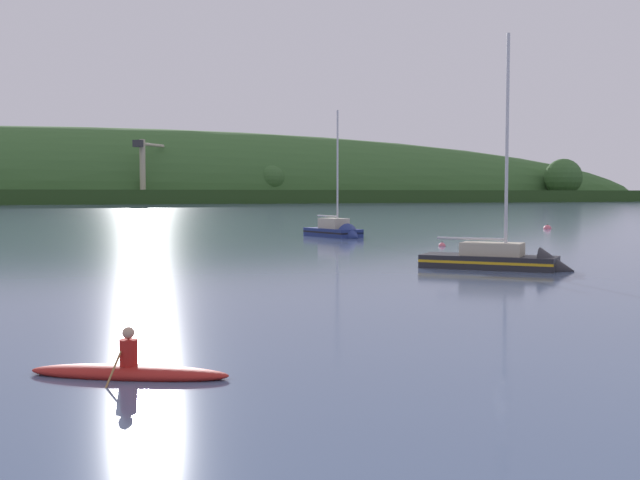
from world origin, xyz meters
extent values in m
ellipsoid|color=#38602D|center=(49.01, 262.94, 0.00)|extent=(438.89, 90.46, 50.34)
sphere|color=#38602D|center=(86.84, 235.24, 7.65)|extent=(9.60, 9.60, 9.60)
sphere|color=#38602D|center=(205.97, 227.12, 9.35)|extent=(14.47, 14.47, 14.47)
cube|color=#4C4C51|center=(43.45, 231.78, 1.00)|extent=(5.44, 5.44, 2.00)
cylinder|color=#BCB293|center=(43.45, 231.78, 10.74)|extent=(1.75, 1.75, 17.48)
cylinder|color=#BCB293|center=(47.27, 235.50, 18.08)|extent=(10.23, 10.01, 0.96)
cube|color=#333338|center=(41.73, 230.10, 18.08)|extent=(3.24, 3.24, 2.10)
cube|color=#232328|center=(8.03, 21.34, 0.03)|extent=(5.27, 5.80, 1.10)
cone|color=#232328|center=(9.87, 19.09, 0.03)|extent=(2.43, 2.37, 1.95)
cube|color=gold|center=(8.03, 21.34, 0.32)|extent=(5.29, 5.81, 0.12)
cube|color=#BCB299|center=(8.12, 21.23, 0.87)|extent=(2.73, 2.91, 0.57)
cylinder|color=silver|center=(8.49, 20.78, 5.39)|extent=(0.14, 0.14, 9.61)
cylinder|color=silver|center=(7.52, 21.96, 1.30)|extent=(2.03, 2.44, 0.11)
cube|color=navy|center=(13.46, 47.07, 0.10)|extent=(2.59, 5.48, 1.05)
cone|color=navy|center=(13.75, 44.44, 0.10)|extent=(2.06, 1.53, 1.93)
cube|color=black|center=(13.46, 47.07, 0.35)|extent=(2.61, 5.48, 0.13)
cube|color=#BCB299|center=(13.47, 46.94, 1.02)|extent=(1.62, 2.52, 0.78)
cylinder|color=silver|center=(13.53, 46.41, 5.08)|extent=(0.14, 0.14, 8.90)
cylinder|color=silver|center=(13.37, 47.79, 1.56)|extent=(0.42, 2.77, 0.11)
ellipsoid|color=maroon|center=(-10.82, 7.71, 0.07)|extent=(3.51, 2.68, 0.30)
cylinder|color=#B21E19|center=(-10.82, 7.71, 0.41)|extent=(0.44, 0.44, 0.55)
sphere|color=tan|center=(-10.82, 7.71, 0.80)|extent=(0.22, 0.22, 0.22)
cylinder|color=olive|center=(-11.09, 7.49, 0.33)|extent=(0.72, 1.06, 0.89)
sphere|color=#E06675|center=(37.15, 49.72, 0.00)|extent=(0.74, 0.74, 0.74)
cylinder|color=black|center=(37.15, 49.72, 0.41)|extent=(0.04, 0.04, 0.08)
sphere|color=#E06675|center=(14.69, 34.42, 0.00)|extent=(0.44, 0.44, 0.44)
cylinder|color=black|center=(14.69, 34.42, 0.26)|extent=(0.04, 0.04, 0.08)
camera|label=1|loc=(-13.94, -6.48, 3.32)|focal=44.36mm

